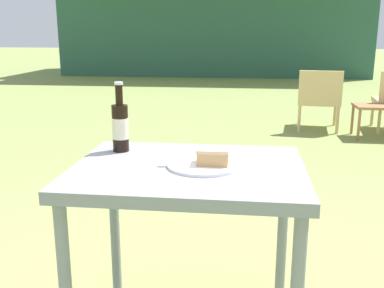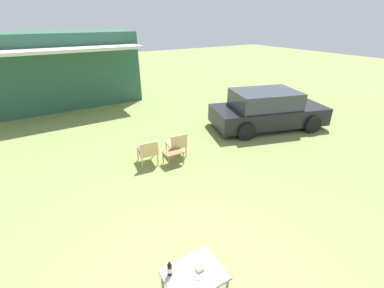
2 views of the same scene
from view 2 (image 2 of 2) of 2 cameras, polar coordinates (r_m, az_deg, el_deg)
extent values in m
cube|color=#2D5B47|center=(13.90, -30.36, 13.95)|extent=(8.09, 3.24, 3.19)
cube|color=silver|center=(11.57, -30.77, 17.27)|extent=(7.68, 1.20, 0.12)
cube|color=black|center=(10.07, 16.51, 6.30)|extent=(4.47, 2.89, 0.63)
cube|color=#383D47|center=(9.79, 15.90, 9.59)|extent=(2.65, 2.20, 0.59)
cylinder|color=black|center=(11.51, 19.78, 7.35)|extent=(0.64, 0.37, 0.61)
cylinder|color=black|center=(10.16, 25.16, 3.97)|extent=(0.64, 0.37, 0.61)
cylinder|color=black|center=(10.33, 7.73, 6.62)|extent=(0.64, 0.37, 0.61)
cylinder|color=black|center=(8.81, 11.98, 2.76)|extent=(0.64, 0.37, 0.61)
cylinder|color=tan|center=(7.67, -8.75, -1.81)|extent=(0.04, 0.04, 0.32)
cylinder|color=tan|center=(7.59, -11.93, -2.45)|extent=(0.04, 0.04, 0.32)
cylinder|color=tan|center=(7.25, -7.61, -3.48)|extent=(0.04, 0.04, 0.32)
cylinder|color=tan|center=(7.16, -10.96, -4.18)|extent=(0.04, 0.04, 0.32)
cube|color=tan|center=(7.32, -9.93, -1.65)|extent=(0.56, 0.61, 0.06)
cube|color=tan|center=(7.01, -9.50, -1.02)|extent=(0.50, 0.11, 0.35)
cube|color=#995193|center=(7.30, -9.96, -1.27)|extent=(0.50, 0.52, 0.05)
cylinder|color=tan|center=(8.02, -2.81, -0.21)|extent=(0.04, 0.04, 0.32)
cylinder|color=tan|center=(7.88, -5.75, -0.83)|extent=(0.04, 0.04, 0.32)
cylinder|color=tan|center=(7.62, -1.33, -1.69)|extent=(0.04, 0.04, 0.32)
cylinder|color=tan|center=(7.47, -4.39, -2.38)|extent=(0.04, 0.04, 0.32)
cube|color=tan|center=(7.66, -3.61, 0.01)|extent=(0.55, 0.60, 0.06)
cube|color=tan|center=(7.36, -2.90, 0.69)|extent=(0.50, 0.10, 0.35)
cube|color=#996B42|center=(7.19, -4.22, -1.78)|extent=(0.53, 0.38, 0.03)
cylinder|color=#996B42|center=(7.06, -5.28, -4.14)|extent=(0.03, 0.03, 0.35)
cylinder|color=#996B42|center=(7.25, -1.89, -3.14)|extent=(0.03, 0.03, 0.35)
cylinder|color=#996B42|center=(7.32, -6.44, -3.03)|extent=(0.03, 0.03, 0.35)
cylinder|color=#996B42|center=(7.50, -3.14, -2.10)|extent=(0.03, 0.03, 0.35)
cube|color=gray|center=(3.74, 0.57, -27.03)|extent=(0.77, 0.60, 0.04)
cylinder|color=gray|center=(4.28, 2.82, -25.69)|extent=(0.04, 0.04, 0.71)
cylinder|color=white|center=(3.73, 1.35, -26.51)|extent=(0.24, 0.24, 0.01)
cube|color=tan|center=(3.72, 1.80, -26.06)|extent=(0.10, 0.08, 0.04)
cube|color=tan|center=(3.70, 1.80, -25.81)|extent=(0.10, 0.08, 0.01)
cylinder|color=black|center=(3.66, -4.97, -26.05)|extent=(0.06, 0.06, 0.17)
cylinder|color=black|center=(3.56, -5.05, -24.82)|extent=(0.03, 0.03, 0.07)
cylinder|color=silver|center=(3.53, -5.08, -24.39)|extent=(0.03, 0.03, 0.01)
cylinder|color=beige|center=(3.66, -4.97, -26.05)|extent=(0.06, 0.06, 0.08)
cube|color=silver|center=(3.70, 0.52, -27.14)|extent=(0.17, 0.02, 0.01)
cylinder|color=silver|center=(3.72, 1.29, -26.65)|extent=(0.03, 0.03, 0.01)
camera|label=1|loc=(2.93, 23.76, -37.40)|focal=42.00mm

